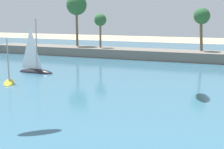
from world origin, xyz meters
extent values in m
cube|color=#386B84|center=(0.00, 54.03, 0.03)|extent=(220.00, 93.90, 0.06)
cube|color=slate|center=(0.00, 60.98, 0.90)|extent=(94.54, 6.00, 1.80)
cylinder|color=brown|center=(-23.23, 61.27, 4.55)|extent=(0.44, 0.46, 5.51)
sphere|color=#285B2D|center=(-23.23, 61.27, 7.30)|extent=(2.44, 2.44, 2.44)
cylinder|color=brown|center=(-3.63, 62.47, 4.95)|extent=(0.81, 0.63, 6.32)
sphere|color=#285B2D|center=(-3.63, 62.47, 8.10)|extent=(2.95, 2.95, 2.95)
cylinder|color=brown|center=(-29.20, 62.45, 6.05)|extent=(0.61, 0.83, 8.52)
sphere|color=#285B2D|center=(-29.20, 62.45, 10.30)|extent=(4.20, 4.20, 4.20)
ellipsoid|color=yellow|center=(-21.13, 30.75, 0.06)|extent=(3.32, 4.05, 0.82)
cylinder|color=gray|center=(-21.01, 30.59, 3.02)|extent=(0.12, 0.12, 5.10)
pyramid|color=silver|center=(-21.40, 31.16, 2.63)|extent=(1.14, 1.58, 4.33)
ellipsoid|color=black|center=(-22.96, 38.84, 0.06)|extent=(5.73, 1.83, 1.14)
cylinder|color=gray|center=(-22.68, 38.84, 4.19)|extent=(0.17, 0.17, 7.12)
pyramid|color=white|center=(-23.65, 38.86, 3.66)|extent=(2.57, 0.23, 6.05)
camera|label=1|loc=(7.36, -3.31, 8.33)|focal=57.16mm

